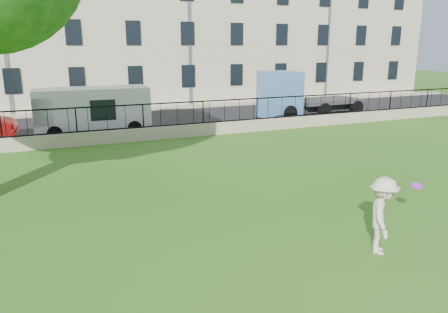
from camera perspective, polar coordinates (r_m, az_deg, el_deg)
name	(u,v)px	position (r m, az deg, el deg)	size (l,w,h in m)	color
ground	(265,241)	(10.28, 5.35, -10.91)	(120.00, 120.00, 0.00)	#296016
retaining_wall	(144,134)	(21.03, -10.41, 2.92)	(50.00, 0.40, 0.60)	tan
iron_railing	(143,116)	(20.88, -10.51, 5.22)	(50.00, 0.05, 1.13)	black
street	(125,124)	(25.61, -12.77, 4.15)	(60.00, 9.00, 0.01)	black
sidewalk	(110,111)	(30.67, -14.61, 5.78)	(60.00, 1.40, 0.12)	tan
building_row	(92,11)	(36.07, -16.81, 17.79)	(56.40, 10.40, 13.80)	#B8AB92
man	(382,215)	(9.98, 19.97, -7.25)	(1.09, 0.63, 1.70)	beige
frisbee	(417,186)	(11.58, 23.88, -3.54)	(0.27, 0.27, 0.03)	#A625D5
white_van	(92,111)	(23.07, -16.83, 5.72)	(5.53, 2.16, 2.32)	silver
blue_truck	(311,93)	(28.69, 11.27, 8.14)	(6.77, 2.40, 2.84)	#4F7FB9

